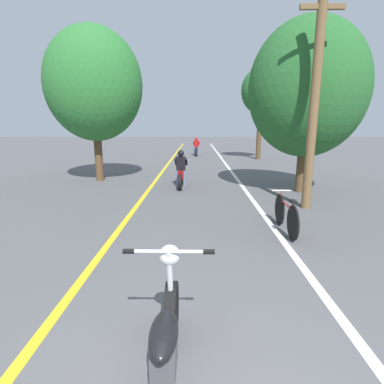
# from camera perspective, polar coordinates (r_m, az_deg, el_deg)

# --- Properties ---
(lane_stripe_center) EXTENTS (0.14, 48.00, 0.01)m
(lane_stripe_center) POSITION_cam_1_polar(r_m,az_deg,el_deg) (14.41, -5.99, 3.48)
(lane_stripe_center) COLOR yellow
(lane_stripe_center) RESTS_ON ground
(lane_stripe_edge) EXTENTS (0.14, 48.00, 0.01)m
(lane_stripe_edge) POSITION_cam_1_polar(r_m,az_deg,el_deg) (14.42, 7.85, 3.43)
(lane_stripe_edge) COLOR white
(lane_stripe_edge) RESTS_ON ground
(utility_pole) EXTENTS (1.10, 0.24, 5.70)m
(utility_pole) POSITION_cam_1_polar(r_m,az_deg,el_deg) (8.76, 22.31, 16.07)
(utility_pole) COLOR brown
(utility_pole) RESTS_ON ground
(roadside_tree_right_near) EXTENTS (3.84, 3.45, 5.64)m
(roadside_tree_right_near) POSITION_cam_1_polar(r_m,az_deg,el_deg) (10.97, 21.14, 17.82)
(roadside_tree_right_near) COLOR #513A23
(roadside_tree_right_near) RESTS_ON ground
(roadside_tree_right_far) EXTENTS (2.59, 2.33, 5.98)m
(roadside_tree_right_far) POSITION_cam_1_polar(r_m,az_deg,el_deg) (21.17, 13.02, 18.16)
(roadside_tree_right_far) COLOR #513A23
(roadside_tree_right_far) RESTS_ON ground
(roadside_tree_left) EXTENTS (3.81, 3.43, 6.03)m
(roadside_tree_left) POSITION_cam_1_polar(r_m,az_deg,el_deg) (13.11, -18.19, 18.79)
(roadside_tree_left) COLOR #513A23
(roadside_tree_left) RESTS_ON ground
(motorcycle_foreground) EXTENTS (0.88, 2.06, 1.12)m
(motorcycle_foreground) POSITION_cam_1_polar(r_m,az_deg,el_deg) (2.87, -5.19, -27.36)
(motorcycle_foreground) COLOR black
(motorcycle_foreground) RESTS_ON ground
(motorcycle_rider_lead) EXTENTS (0.50, 1.98, 1.37)m
(motorcycle_rider_lead) POSITION_cam_1_polar(r_m,az_deg,el_deg) (11.31, -2.12, 3.72)
(motorcycle_rider_lead) COLOR black
(motorcycle_rider_lead) RESTS_ON ground
(motorcycle_rider_far) EXTENTS (0.50, 2.13, 1.38)m
(motorcycle_rider_far) POSITION_cam_1_polar(r_m,az_deg,el_deg) (23.20, 0.83, 8.26)
(motorcycle_rider_far) COLOR black
(motorcycle_rider_far) RESTS_ON ground
(bicycle_parked) EXTENTS (0.44, 1.70, 0.83)m
(bicycle_parked) POSITION_cam_1_polar(r_m,az_deg,el_deg) (6.80, 17.46, -4.14)
(bicycle_parked) COLOR black
(bicycle_parked) RESTS_ON ground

